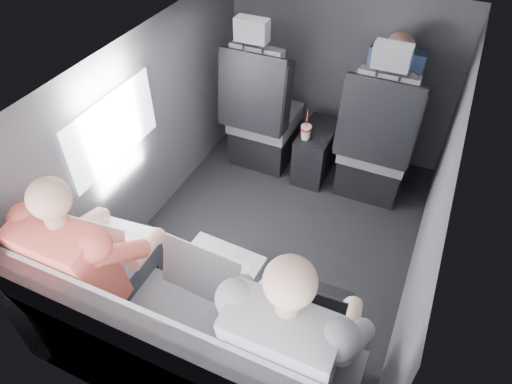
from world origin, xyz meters
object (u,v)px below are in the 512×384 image
at_px(center_console, 316,151).
at_px(laptop_silver, 213,267).
at_px(passenger_rear_left, 96,261).
at_px(laptop_white, 111,240).
at_px(rear_bench, 189,354).
at_px(soda_cup, 306,132).
at_px(front_seat_left, 262,120).
at_px(passenger_front_right, 390,89).
at_px(passenger_rear_right, 293,340).
at_px(front_seat_right, 376,148).
at_px(laptop_black, 313,305).

xyz_separation_m(center_console, laptop_silver, (-0.00, -1.64, 0.44)).
bearing_deg(passenger_rear_left, laptop_white, 97.39).
height_order(center_console, laptop_white, laptop_white).
bearing_deg(center_console, rear_bench, -90.00).
height_order(soda_cup, laptop_silver, laptop_silver).
xyz_separation_m(front_seat_left, laptop_white, (-0.11, -1.66, 0.23)).
bearing_deg(front_seat_left, passenger_rear_left, -93.02).
relative_size(rear_bench, passenger_front_right, 2.20).
relative_size(laptop_white, passenger_front_right, 0.49).
bearing_deg(rear_bench, passenger_rear_right, 10.97).
bearing_deg(passenger_front_right, laptop_silver, -103.25).
bearing_deg(soda_cup, center_console, 69.00).
xyz_separation_m(front_seat_right, passenger_front_right, (-0.02, 0.26, 0.34)).
bearing_deg(front_seat_left, front_seat_right, 0.00).
xyz_separation_m(soda_cup, laptop_black, (0.56, -1.50, 0.17)).
xyz_separation_m(laptop_silver, passenger_front_right, (0.44, 1.86, 0.10)).
height_order(laptop_white, laptop_silver, laptop_silver).
distance_m(front_seat_left, front_seat_right, 0.90).
bearing_deg(laptop_silver, laptop_white, -174.04).
xyz_separation_m(front_seat_left, laptop_black, (0.96, -1.60, 0.23)).
bearing_deg(front_seat_right, rear_bench, -103.31).
height_order(front_seat_left, laptop_white, front_seat_left).
bearing_deg(front_seat_right, passenger_front_right, 93.42).
height_order(center_console, soda_cup, soda_cup).
relative_size(center_console, rear_bench, 0.30).
distance_m(front_seat_left, soda_cup, 0.41).
xyz_separation_m(laptop_white, passenger_front_right, (1.00, 1.92, 0.11)).
xyz_separation_m(soda_cup, laptop_silver, (0.05, -1.50, 0.18)).
relative_size(passenger_rear_left, passenger_rear_right, 0.98).
distance_m(laptop_white, laptop_silver, 0.56).
bearing_deg(passenger_rear_right, rear_bench, -169.03).
height_order(rear_bench, passenger_rear_left, passenger_rear_left).
distance_m(laptop_silver, laptop_black, 0.51).
xyz_separation_m(front_seat_left, front_seat_right, (0.90, 0.00, 0.00)).
height_order(rear_bench, laptop_white, rear_bench).
bearing_deg(front_seat_left, passenger_rear_right, -62.58).
bearing_deg(laptop_silver, passenger_rear_right, -22.47).
relative_size(front_seat_right, rear_bench, 0.79).
bearing_deg(soda_cup, front_seat_left, 165.71).
xyz_separation_m(laptop_silver, passenger_rear_left, (-0.54, -0.20, -0.01)).
distance_m(passenger_rear_right, passenger_front_right, 2.07).
relative_size(laptop_white, laptop_black, 1.10).
bearing_deg(front_seat_right, passenger_rear_right, -88.80).
relative_size(front_seat_right, laptop_white, 3.55).
bearing_deg(center_console, laptop_white, -108.33).
distance_m(rear_bench, passenger_rear_left, 0.64).
bearing_deg(passenger_rear_right, laptop_black, 84.75).
xyz_separation_m(front_seat_left, soda_cup, (0.40, -0.10, 0.06)).
bearing_deg(passenger_rear_left, front_seat_right, 61.15).
xyz_separation_m(soda_cup, passenger_rear_right, (0.54, -1.71, 0.18)).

